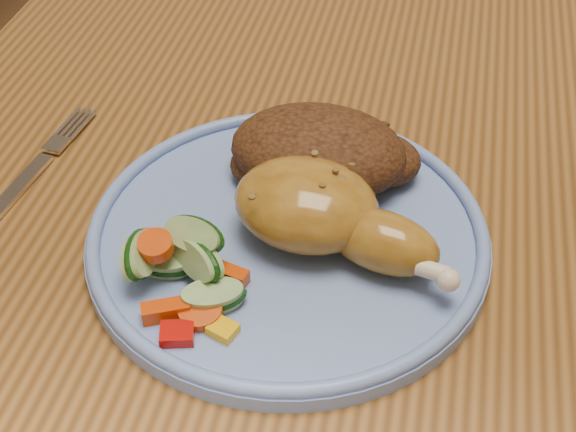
{
  "coord_description": "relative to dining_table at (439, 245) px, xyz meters",
  "views": [
    {
      "loc": [
        -0.02,
        -0.51,
        1.15
      ],
      "look_at": [
        -0.11,
        -0.11,
        0.78
      ],
      "focal_mm": 50.0,
      "sensor_mm": 36.0,
      "label": 1
    }
  ],
  "objects": [
    {
      "name": "chicken_leg",
      "position": [
        -0.08,
        -0.11,
        0.12
      ],
      "size": [
        0.16,
        0.1,
        0.05
      ],
      "color": "#9D6C20",
      "rests_on": "plate"
    },
    {
      "name": "plate",
      "position": [
        -0.11,
        -0.11,
        0.09
      ],
      "size": [
        0.28,
        0.28,
        0.01
      ],
      "primitive_type": "cylinder",
      "color": "#637FC3",
      "rests_on": "dining_table"
    },
    {
      "name": "chair_far",
      "position": [
        0.0,
        0.63,
        -0.17
      ],
      "size": [
        0.42,
        0.42,
        0.91
      ],
      "color": "#4C2D16",
      "rests_on": "ground"
    },
    {
      "name": "plate_rim",
      "position": [
        -0.11,
        -0.11,
        0.1
      ],
      "size": [
        0.28,
        0.28,
        0.01
      ],
      "primitive_type": "torus",
      "color": "#637FC3",
      "rests_on": "plate"
    },
    {
      "name": "fork",
      "position": [
        -0.32,
        -0.08,
        0.09
      ],
      "size": [
        0.03,
        0.16,
        0.0
      ],
      "color": "silver",
      "rests_on": "dining_table"
    },
    {
      "name": "rice_pilaf",
      "position": [
        -0.1,
        -0.04,
        0.12
      ],
      "size": [
        0.14,
        0.1,
        0.06
      ],
      "color": "#462511",
      "rests_on": "plate"
    },
    {
      "name": "dining_table",
      "position": [
        0.0,
        0.0,
        0.0
      ],
      "size": [
        0.9,
        1.4,
        0.75
      ],
      "color": "brown",
      "rests_on": "ground"
    },
    {
      "name": "vegetable_pile",
      "position": [
        -0.17,
        -0.17,
        0.11
      ],
      "size": [
        0.1,
        0.1,
        0.05
      ],
      "color": "#A50A05",
      "rests_on": "plate"
    }
  ]
}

